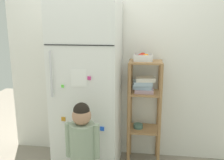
% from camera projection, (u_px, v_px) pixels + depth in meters
% --- Properties ---
extents(kitchen_wall_back, '(2.59, 0.03, 2.30)m').
position_uv_depth(kitchen_wall_back, '(116.00, 60.00, 2.88)').
color(kitchen_wall_back, silver).
rests_on(kitchen_wall_back, ground).
extents(refrigerator, '(0.64, 0.70, 1.80)m').
position_uv_depth(refrigerator, '(88.00, 89.00, 2.62)').
color(refrigerator, white).
rests_on(refrigerator, ground).
extents(child_standing, '(0.30, 0.22, 0.93)m').
position_uv_depth(child_standing, '(82.00, 143.00, 2.16)').
color(child_standing, '#4B5243').
rests_on(child_standing, ground).
extents(pantry_shelf_unit, '(0.36, 0.30, 1.18)m').
position_uv_depth(pantry_shelf_unit, '(144.00, 99.00, 2.75)').
color(pantry_shelf_unit, '#9E7247').
rests_on(pantry_shelf_unit, ground).
extents(fruit_bin, '(0.20, 0.17, 0.08)m').
position_uv_depth(fruit_bin, '(143.00, 57.00, 2.66)').
color(fruit_bin, white).
rests_on(fruit_bin, pantry_shelf_unit).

